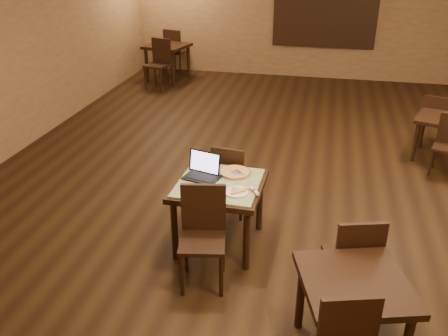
% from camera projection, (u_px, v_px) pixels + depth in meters
% --- Properties ---
extents(ground, '(10.00, 10.00, 0.00)m').
position_uv_depth(ground, '(273.00, 162.00, 7.21)').
color(ground, black).
rests_on(ground, ground).
extents(wall_back, '(8.00, 0.02, 3.00)m').
position_uv_depth(wall_back, '(303.00, 12.00, 10.93)').
color(wall_back, '#93704B').
rests_on(wall_back, ground).
extents(wall_front, '(8.00, 0.02, 3.00)m').
position_uv_depth(wall_front, '(150.00, 323.00, 2.16)').
color(wall_front, '#93704B').
rests_on(wall_front, ground).
extents(wall_left, '(0.02, 10.00, 3.00)m').
position_uv_depth(wall_left, '(20.00, 50.00, 7.32)').
color(wall_left, '#93704B').
rests_on(wall_left, ground).
extents(mural, '(2.34, 0.05, 1.64)m').
position_uv_depth(mural, '(325.00, 11.00, 10.77)').
color(mural, '#256287').
rests_on(mural, wall_back).
extents(tiled_table, '(0.94, 0.94, 0.76)m').
position_uv_depth(tiled_table, '(219.00, 191.00, 5.02)').
color(tiled_table, black).
rests_on(tiled_table, ground).
extents(chair_main_near, '(0.50, 0.50, 1.00)m').
position_uv_depth(chair_main_near, '(203.00, 230.00, 4.53)').
color(chair_main_near, black).
rests_on(chair_main_near, ground).
extents(chair_main_far, '(0.45, 0.45, 0.92)m').
position_uv_depth(chair_main_far, '(230.00, 176.00, 5.63)').
color(chair_main_far, black).
rests_on(chair_main_far, ground).
extents(laptop, '(0.42, 0.37, 0.25)m').
position_uv_depth(laptop, '(203.00, 170.00, 5.08)').
color(laptop, black).
rests_on(laptop, tiled_table).
extents(plate, '(0.25, 0.25, 0.01)m').
position_uv_depth(plate, '(236.00, 192.00, 4.77)').
color(plate, white).
rests_on(plate, tiled_table).
extents(pizza_slice, '(0.28, 0.28, 0.02)m').
position_uv_depth(pizza_slice, '(236.00, 191.00, 4.77)').
color(pizza_slice, '#D1C28B').
rests_on(pizza_slice, plate).
extents(pizza_pan, '(0.39, 0.39, 0.01)m').
position_uv_depth(pizza_pan, '(235.00, 173.00, 5.16)').
color(pizza_pan, silver).
rests_on(pizza_pan, tiled_table).
extents(pizza_whole, '(0.32, 0.32, 0.02)m').
position_uv_depth(pizza_whole, '(235.00, 172.00, 5.16)').
color(pizza_whole, '#D1C28B').
rests_on(pizza_whole, pizza_pan).
extents(spatula, '(0.23, 0.22, 0.01)m').
position_uv_depth(spatula, '(236.00, 172.00, 5.13)').
color(spatula, silver).
rests_on(spatula, pizza_whole).
extents(napkin_roll, '(0.13, 0.16, 0.04)m').
position_uv_depth(napkin_roll, '(255.00, 191.00, 4.77)').
color(napkin_roll, white).
rests_on(napkin_roll, tiled_table).
extents(other_table_a, '(0.89, 0.89, 0.66)m').
position_uv_depth(other_table_a, '(442.00, 125.00, 7.09)').
color(other_table_a, black).
rests_on(other_table_a, ground).
extents(other_table_a_chair_far, '(0.47, 0.47, 0.86)m').
position_uv_depth(other_table_a_chair_far, '(433.00, 117.00, 7.56)').
color(other_table_a_chair_far, black).
rests_on(other_table_a_chair_far, ground).
extents(other_table_b, '(1.06, 1.06, 0.83)m').
position_uv_depth(other_table_b, '(167.00, 51.00, 10.99)').
color(other_table_b, black).
rests_on(other_table_b, ground).
extents(other_table_b_chair_near, '(0.56, 0.56, 1.07)m').
position_uv_depth(other_table_b_chair_near, '(159.00, 61.00, 10.47)').
color(other_table_b_chair_near, black).
rests_on(other_table_b_chair_near, ground).
extents(other_table_b_chair_far, '(0.56, 0.56, 1.07)m').
position_uv_depth(other_table_b_chair_far, '(175.00, 49.00, 11.58)').
color(other_table_b_chair_far, black).
rests_on(other_table_b_chair_far, ground).
extents(other_table_c, '(1.00, 1.00, 0.75)m').
position_uv_depth(other_table_c, '(353.00, 293.00, 3.64)').
color(other_table_c, black).
rests_on(other_table_c, ground).
extents(other_table_c_chair_far, '(0.52, 0.52, 0.97)m').
position_uv_depth(other_table_c_chair_far, '(354.00, 258.00, 4.17)').
color(other_table_c_chair_far, black).
rests_on(other_table_c_chair_far, ground).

